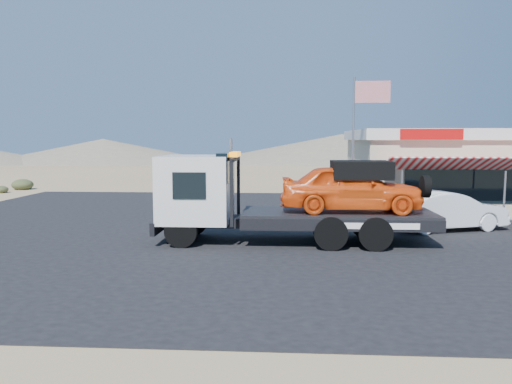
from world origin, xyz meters
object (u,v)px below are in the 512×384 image
white_sedan (446,211)px  tow_truck (287,194)px  jerky_store (457,168)px  flagpole (359,132)px

white_sedan → tow_truck: bearing=95.5°
jerky_store → flagpole: size_ratio=1.73×
flagpole → white_sedan: bearing=-34.9°
white_sedan → flagpole: flagpole is taller
flagpole → jerky_store: bearing=38.8°
tow_truck → jerky_store: (8.56, 9.22, 0.36)m
white_sedan → jerky_store: jerky_store is taller
white_sedan → flagpole: 4.79m
tow_truck → flagpole: size_ratio=1.51×
tow_truck → flagpole: flagpole is taller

